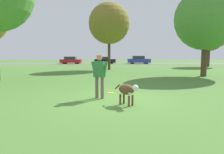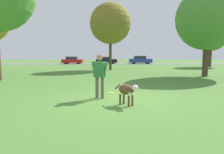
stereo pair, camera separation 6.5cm
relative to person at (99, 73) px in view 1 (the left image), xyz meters
name	(u,v)px [view 1 (the left image)]	position (x,y,z in m)	size (l,w,h in m)	color
ground_plane	(117,99)	(0.66, -0.14, -1.00)	(120.00, 120.00, 0.00)	#4C7A33
far_road_strip	(110,64)	(0.66, 29.42, -0.99)	(120.00, 6.00, 0.01)	slate
person	(99,73)	(0.00, 0.00, 0.00)	(0.67, 0.38, 1.68)	#665B4C
dog	(127,90)	(0.98, -1.10, -0.48)	(0.79, 0.78, 0.74)	brown
frisbee	(111,93)	(0.45, 1.07, -0.99)	(0.27, 0.27, 0.02)	yellow
tree_mid_center	(109,24)	(0.46, 14.64, 4.08)	(4.48, 4.48, 7.33)	#4C3826
tree_near_right	(206,19)	(7.84, 7.81, 3.41)	(4.78, 4.78, 6.81)	#4C3826
tree_far_right	(209,35)	(14.33, 20.05, 3.33)	(4.31, 4.31, 6.50)	#4C3826
parked_car_red	(71,60)	(-6.53, 29.46, -0.34)	(3.88, 1.91, 1.34)	red
parked_car_black	(105,60)	(-0.27, 29.67, -0.35)	(3.96, 1.83, 1.29)	black
parked_car_blue	(139,60)	(6.05, 29.41, -0.28)	(4.22, 1.93, 1.46)	#284293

